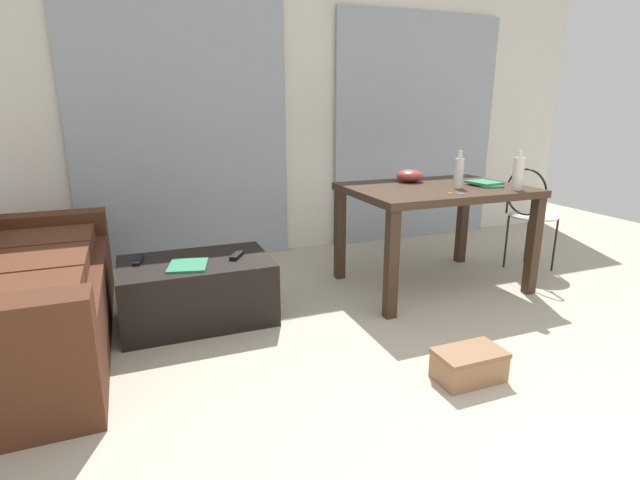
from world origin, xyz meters
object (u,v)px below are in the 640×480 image
Objects in this scene: magazine at (188,265)px; shoebox at (469,365)px; scissors at (454,193)px; bowl at (410,176)px; tv_remote_primary at (138,260)px; bottle_far at (459,172)px; tv_remote_secondary at (237,255)px; couch at (6,299)px; wire_chair at (530,208)px; craft_table at (435,200)px; book_stack at (485,184)px; coffee_table at (197,290)px; bottle_near at (518,173)px.

magazine reaches higher than shoebox.
bowl is at bearing 89.14° from scissors.
tv_remote_primary is 0.57× the size of shoebox.
bottle_far is 1.46m from shoebox.
tv_remote_secondary is at bearing -3.65° from tv_remote_primary.
couch is 5.64× the size of shoebox.
wire_chair is 2.49× the size of shoebox.
scissors is at bearing -103.16° from craft_table.
bowl reaches higher than book_stack.
scissors reaches higher than magazine.
tv_remote_primary is 0.34m from magazine.
coffee_table is 3.68× the size of magazine.
couch reaches higher than tv_remote_primary.
bottle_near is 2.23m from magazine.
craft_table is at bearing -76.14° from bowl.
bottle_near is 1.73× the size of tv_remote_secondary.
wire_chair is at bearing -0.32° from coffee_table.
bottle_far is 1.05× the size of magazine.
wire_chair is 2.92m from tv_remote_primary.
craft_table reaches higher than shoebox.
couch reaches higher than coffee_table.
wire_chair is at bearing 0.34° from craft_table.
coffee_table is at bearing 74.71° from magazine.
bottle_far is (-0.32, 0.21, -0.01)m from bottle_near.
magazine is at bearing 179.37° from book_stack.
shoebox is at bearing -28.63° from couch.
bottle_near is at bearing -0.78° from tv_remote_primary.
bottle_far is at bearing -4.38° from coffee_table.
scissors reaches higher than tv_remote_primary.
bowl is at bearing 138.95° from book_stack.
bottle_far reaches higher than bowl.
bottle_near is at bearing -33.09° from bottle_far.
tv_remote_primary is at bearing 155.69° from magazine.
bottle_near is 1.51m from shoebox.
scissors is 1.73m from magazine.
coffee_table is 4.52× the size of bowl.
bottle_near is at bearing -5.92° from couch.
scissors is 2.02m from tv_remote_primary.
coffee_table is at bearing -171.92° from bowl.
coffee_table is 0.73× the size of craft_table.
bottle_near is 0.39m from bottle_far.
bottle_far is (1.79, -0.14, 0.66)m from coffee_table.
bowl is at bearing 5.58° from couch.
bowl is 0.55m from scissors.
book_stack is at bearing -3.39° from coffee_table.
bowl is 1.05× the size of tv_remote_primary.
bottle_near is 1.32× the size of bowl.
wire_chair is at bearing 7.42° from tv_remote_primary.
craft_table reaches higher than magazine.
shoebox is at bearing -29.15° from magazine.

